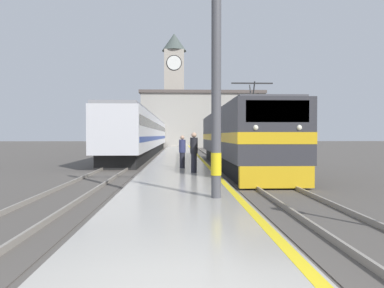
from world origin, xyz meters
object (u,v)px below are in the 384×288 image
(passenger_train, at_px, (145,134))
(catenary_mast, at_px, (220,41))
(second_waiting_passenger, at_px, (194,151))
(person_on_platform, at_px, (182,151))
(clock_tower, at_px, (174,86))
(locomotive_train, at_px, (237,138))

(passenger_train, distance_m, catenary_mast, 31.48)
(catenary_mast, bearing_deg, second_waiting_passenger, 93.56)
(person_on_platform, bearing_deg, passenger_train, 100.01)
(catenary_mast, distance_m, second_waiting_passenger, 7.49)
(catenary_mast, relative_size, clock_tower, 0.37)
(person_on_platform, bearing_deg, locomotive_train, 48.56)
(passenger_train, relative_size, clock_tower, 1.78)
(locomotive_train, bearing_deg, catenary_mast, -100.82)
(passenger_train, bearing_deg, second_waiting_passenger, -79.81)
(person_on_platform, xyz_separation_m, second_waiting_passenger, (0.50, -2.38, 0.08))
(second_waiting_passenger, bearing_deg, locomotive_train, 65.02)
(person_on_platform, distance_m, second_waiting_passenger, 2.43)
(locomotive_train, relative_size, passenger_train, 0.48)
(catenary_mast, xyz_separation_m, second_waiting_passenger, (-0.42, 6.75, -3.20))
(passenger_train, relative_size, catenary_mast, 4.83)
(catenary_mast, bearing_deg, person_on_platform, 95.74)
(clock_tower, bearing_deg, person_on_platform, -88.88)
(passenger_train, xyz_separation_m, person_on_platform, (3.86, -21.89, -0.92))
(passenger_train, height_order, catenary_mast, catenary_mast)
(locomotive_train, xyz_separation_m, passenger_train, (-7.26, 18.04, 0.30))
(locomotive_train, xyz_separation_m, catenary_mast, (-2.48, -12.99, 2.65))
(second_waiting_passenger, bearing_deg, clock_tower, 91.55)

